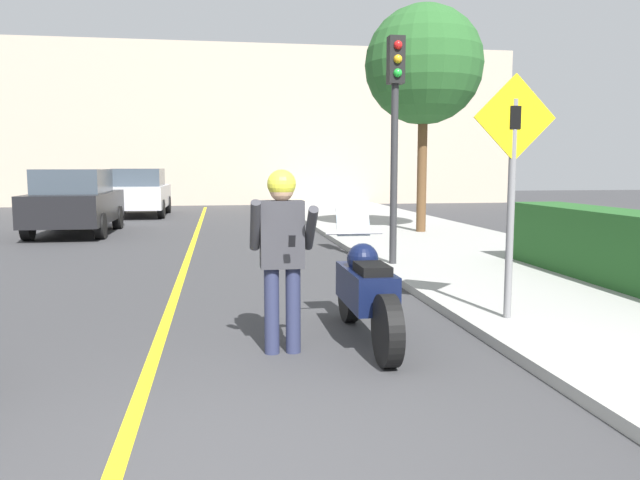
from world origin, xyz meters
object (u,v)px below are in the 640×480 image
(traffic_light, at_px, (395,108))
(parked_car_silver, at_px, (140,192))
(person_biker, at_px, (282,242))
(street_tree, at_px, (424,66))
(crossing_sign, at_px, (512,173))
(parked_car_black, at_px, (75,201))
(motorcycle, at_px, (366,291))

(traffic_light, xyz_separation_m, parked_car_silver, (-5.68, 12.80, -1.85))
(person_biker, bearing_deg, parked_car_silver, 101.00)
(street_tree, bearing_deg, parked_car_silver, 135.16)
(person_biker, xyz_separation_m, crossing_sign, (2.50, 0.55, 0.62))
(traffic_light, relative_size, parked_car_silver, 0.89)
(traffic_light, height_order, parked_car_black, traffic_light)
(motorcycle, distance_m, person_biker, 1.06)
(person_biker, xyz_separation_m, traffic_light, (2.32, 4.45, 1.66))
(parked_car_silver, bearing_deg, person_biker, -79.00)
(parked_car_silver, bearing_deg, traffic_light, -66.09)
(street_tree, bearing_deg, motorcycle, -111.46)
(street_tree, relative_size, parked_car_silver, 1.33)
(crossing_sign, bearing_deg, parked_car_black, 122.35)
(crossing_sign, bearing_deg, parked_car_silver, 109.32)
(crossing_sign, distance_m, traffic_light, 4.04)
(motorcycle, distance_m, parked_car_black, 12.05)
(crossing_sign, bearing_deg, motorcycle, -171.12)
(motorcycle, distance_m, parked_car_silver, 17.48)
(street_tree, height_order, parked_car_black, street_tree)
(person_biker, height_order, parked_car_silver, person_biker)
(street_tree, bearing_deg, person_biker, -115.27)
(person_biker, bearing_deg, motorcycle, 18.53)
(crossing_sign, xyz_separation_m, parked_car_black, (-6.75, 10.65, -0.81))
(person_biker, relative_size, crossing_sign, 0.66)
(parked_car_black, xyz_separation_m, parked_car_silver, (0.89, 6.05, 0.00))
(parked_car_silver, bearing_deg, motorcycle, -76.05)
(person_biker, bearing_deg, crossing_sign, 12.29)
(street_tree, distance_m, parked_car_black, 9.50)
(crossing_sign, height_order, parked_car_black, crossing_sign)
(person_biker, bearing_deg, traffic_light, 62.41)
(crossing_sign, relative_size, parked_car_silver, 0.62)
(street_tree, bearing_deg, traffic_light, -113.14)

